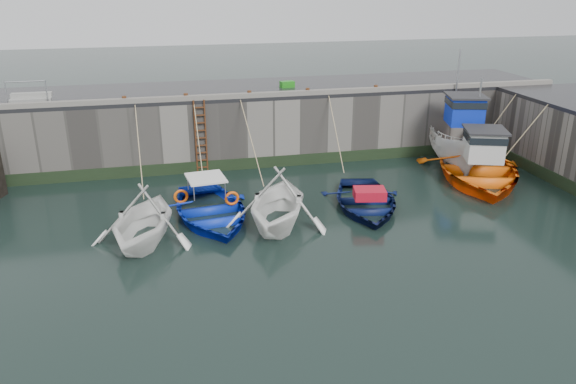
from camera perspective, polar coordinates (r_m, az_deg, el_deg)
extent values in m
plane|color=black|center=(16.16, 1.70, -8.68)|extent=(120.00, 120.00, 0.00)
cube|color=slate|center=(27.10, -5.07, 7.03)|extent=(30.00, 5.00, 3.00)
cube|color=black|center=(26.77, -5.18, 10.32)|extent=(30.00, 5.00, 0.16)
cube|color=slate|center=(24.45, -4.38, 9.76)|extent=(30.00, 0.30, 0.20)
cube|color=black|center=(25.03, -4.13, 2.90)|extent=(30.00, 0.08, 0.50)
cylinder|color=#3F1E0F|center=(24.37, -9.37, 5.49)|extent=(0.07, 0.07, 3.20)
cylinder|color=#3F1E0F|center=(24.40, -8.34, 5.57)|extent=(0.07, 0.07, 3.20)
cube|color=#3F1E0F|center=(24.76, -8.68, 2.50)|extent=(0.44, 0.06, 0.05)
cube|color=#3F1E0F|center=(24.66, -8.72, 3.23)|extent=(0.44, 0.06, 0.05)
cube|color=#3F1E0F|center=(24.56, -8.76, 3.96)|extent=(0.44, 0.06, 0.05)
cube|color=#3F1E0F|center=(24.46, -8.81, 4.70)|extent=(0.44, 0.06, 0.05)
cube|color=#3F1E0F|center=(24.38, -8.85, 5.45)|extent=(0.44, 0.06, 0.05)
cube|color=#3F1E0F|center=(24.29, -8.89, 6.20)|extent=(0.44, 0.06, 0.05)
cube|color=#3F1E0F|center=(24.21, -8.93, 6.95)|extent=(0.44, 0.06, 0.05)
cube|color=#3F1E0F|center=(24.13, -8.98, 7.71)|extent=(0.44, 0.06, 0.05)
cube|color=#3F1E0F|center=(24.06, -9.02, 8.48)|extent=(0.44, 0.06, 0.05)
imported|color=white|center=(18.82, -14.35, -4.86)|extent=(4.59, 4.97, 2.18)
imported|color=#0C29B7|center=(20.16, -7.87, -2.59)|extent=(4.17, 5.46, 1.05)
imported|color=white|center=(19.43, -1.06, -3.32)|extent=(5.09, 5.44, 2.31)
imported|color=#0A1542|center=(21.08, 7.82, -1.51)|extent=(4.20, 5.23, 0.96)
imported|color=white|center=(26.86, 16.79, 4.55)|extent=(3.78, 6.39, 2.32)
cube|color=#0C28C2|center=(25.87, 17.50, 7.91)|extent=(1.75, 1.82, 1.20)
cube|color=black|center=(25.80, 17.59, 8.66)|extent=(1.83, 1.89, 0.28)
cube|color=#262628|center=(25.75, 17.66, 9.29)|extent=(2.00, 2.07, 0.08)
cylinder|color=#A5A8AD|center=(27.41, 16.79, 10.60)|extent=(0.08, 0.08, 3.00)
imported|color=#FB630D|center=(25.03, 18.65, 2.06)|extent=(6.79, 7.94, 1.39)
cube|color=silver|center=(24.10, 19.27, 4.51)|extent=(1.82, 1.88, 1.20)
cube|color=black|center=(24.01, 19.37, 5.31)|extent=(1.90, 1.96, 0.28)
cube|color=#262628|center=(23.94, 19.45, 5.97)|extent=(2.08, 2.14, 0.08)
cylinder|color=#A5A8AD|center=(25.59, 18.70, 7.58)|extent=(0.08, 0.08, 3.00)
cube|color=#1E8518|center=(26.78, -0.09, 10.89)|extent=(0.70, 0.47, 0.29)
cylinder|color=#A5A8AD|center=(25.23, -26.69, 8.89)|extent=(0.05, 0.05, 1.00)
cylinder|color=#A5A8AD|center=(24.92, -23.31, 9.28)|extent=(0.05, 0.05, 1.00)
cylinder|color=#A5A8AD|center=(24.99, -25.17, 10.11)|extent=(1.50, 0.05, 0.05)
cube|color=gray|center=(25.62, -24.67, 8.42)|extent=(1.60, 0.35, 0.18)
cube|color=gray|center=(25.92, -24.60, 8.97)|extent=(1.60, 0.35, 0.18)
cylinder|color=#3F1E0F|center=(24.30, -16.29, 9.01)|extent=(0.18, 0.18, 0.28)
cylinder|color=#3F1E0F|center=(24.29, -10.34, 9.50)|extent=(0.18, 0.18, 0.28)
cylinder|color=#3F1E0F|center=(24.57, -3.96, 9.92)|extent=(0.18, 0.18, 0.28)
cylinder|color=#3F1E0F|center=(25.11, 2.00, 10.19)|extent=(0.18, 0.18, 0.28)
cylinder|color=#3F1E0F|center=(26.12, 8.91, 10.38)|extent=(0.18, 0.18, 0.28)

